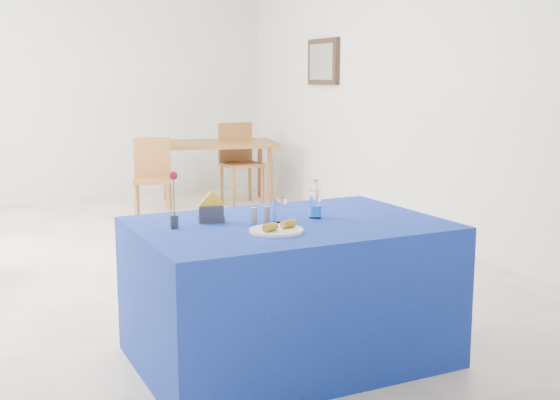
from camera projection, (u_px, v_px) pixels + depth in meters
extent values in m
plane|color=beige|center=(156.00, 264.00, 5.78)|extent=(7.00, 7.00, 0.00)
plane|color=silver|center=(73.00, 88.00, 8.64)|extent=(5.00, 0.00, 5.00)
plane|color=silver|center=(427.00, 111.00, 2.45)|extent=(5.00, 0.00, 5.00)
plane|color=silver|center=(409.00, 91.00, 6.62)|extent=(0.00, 7.00, 7.00)
cube|color=black|center=(323.00, 62.00, 7.98)|extent=(0.06, 0.64, 0.52)
cube|color=#998C66|center=(322.00, 62.00, 7.97)|extent=(0.02, 0.52, 0.40)
cylinder|color=white|center=(276.00, 231.00, 3.48)|extent=(0.27, 0.27, 0.01)
cylinder|color=white|center=(280.00, 210.00, 3.71)|extent=(0.08, 0.08, 0.13)
cylinder|color=gray|center=(254.00, 216.00, 3.68)|extent=(0.03, 0.03, 0.08)
cylinder|color=slate|center=(267.00, 214.00, 3.71)|extent=(0.03, 0.03, 0.08)
cube|color=navy|center=(288.00, 291.00, 3.79)|extent=(1.60, 1.10, 0.76)
cylinder|color=white|center=(315.00, 204.00, 3.83)|extent=(0.07, 0.07, 0.15)
cylinder|color=blue|center=(315.00, 211.00, 3.83)|extent=(0.07, 0.07, 0.06)
cylinder|color=white|center=(315.00, 186.00, 3.81)|extent=(0.03, 0.03, 0.05)
cylinder|color=silver|center=(315.00, 180.00, 3.80)|extent=(0.03, 0.03, 0.01)
cube|color=#3C3C41|center=(211.00, 219.00, 3.72)|extent=(0.14, 0.08, 0.03)
cube|color=#37373C|center=(212.00, 215.00, 3.69)|extent=(0.12, 0.03, 0.09)
cube|color=#39393E|center=(211.00, 213.00, 3.74)|extent=(0.12, 0.03, 0.09)
cube|color=yellow|center=(211.00, 205.00, 3.71)|extent=(0.15, 0.02, 0.15)
cylinder|color=#27272D|center=(174.00, 222.00, 3.56)|extent=(0.04, 0.04, 0.07)
cylinder|color=#186020|center=(174.00, 199.00, 3.54)|extent=(0.01, 0.01, 0.22)
sphere|color=#B40C20|center=(173.00, 176.00, 3.51)|extent=(0.04, 0.04, 0.04)
cube|color=#905D2A|center=(216.00, 144.00, 8.51)|extent=(1.60, 1.24, 0.05)
cylinder|color=brown|center=(169.00, 180.00, 8.12)|extent=(0.06, 0.06, 0.71)
cylinder|color=brown|center=(270.00, 177.00, 8.36)|extent=(0.06, 0.06, 0.71)
cylinder|color=brown|center=(166.00, 172.00, 8.80)|extent=(0.06, 0.06, 0.71)
cylinder|color=#96532B|center=(260.00, 169.00, 9.03)|extent=(0.06, 0.06, 0.71)
cylinder|color=#985C2C|center=(136.00, 204.00, 7.34)|extent=(0.03, 0.03, 0.42)
cylinder|color=#985C2C|center=(169.00, 204.00, 7.39)|extent=(0.03, 0.03, 0.42)
cylinder|color=#985C2C|center=(138.00, 199.00, 7.67)|extent=(0.03, 0.03, 0.42)
cylinder|color=#985C2C|center=(169.00, 198.00, 7.72)|extent=(0.03, 0.03, 0.42)
cube|color=#985C2C|center=(153.00, 181.00, 7.49)|extent=(0.49, 0.49, 0.04)
cube|color=#985C2C|center=(152.00, 157.00, 7.62)|extent=(0.39, 0.15, 0.43)
cylinder|color=#985C2C|center=(234.00, 188.00, 8.26)|extent=(0.04, 0.04, 0.47)
cylinder|color=#985C2C|center=(263.00, 186.00, 8.42)|extent=(0.04, 0.04, 0.47)
cylinder|color=#985C2C|center=(222.00, 184.00, 8.59)|extent=(0.04, 0.04, 0.47)
cylinder|color=#985C2C|center=(250.00, 182.00, 8.75)|extent=(0.04, 0.04, 0.47)
cube|color=#985C2C|center=(242.00, 165.00, 8.46)|extent=(0.44, 0.44, 0.04)
cube|color=#985C2C|center=(235.00, 142.00, 8.59)|extent=(0.44, 0.04, 0.48)
cylinder|color=gold|center=(270.00, 227.00, 3.43)|extent=(0.09, 0.06, 0.04)
cylinder|color=beige|center=(276.00, 226.00, 3.45)|extent=(0.02, 0.03, 0.03)
cylinder|color=gold|center=(288.00, 224.00, 3.51)|extent=(0.08, 0.06, 0.04)
cylinder|color=beige|center=(294.00, 223.00, 3.53)|extent=(0.01, 0.03, 0.03)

